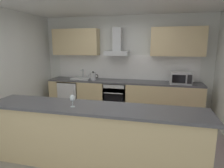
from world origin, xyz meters
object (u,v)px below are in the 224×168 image
Objects in this scene: kettle at (93,76)px; wine_glass at (72,99)px; refrigerator at (71,95)px; oven at (116,97)px; microwave at (181,78)px; sink at (82,78)px; range_hood at (117,47)px.

kettle is 2.44m from wine_glass.
kettle is at bearing -2.60° from refrigerator.
microwave is (1.61, -0.03, 0.59)m from oven.
sink reaches higher than wine_glass.
microwave is 2.81× the size of wine_glass.
refrigerator is at bearing -174.21° from range_hood.
wine_glass is (1.18, -2.42, 0.65)m from refrigerator.
oven is 0.83m from kettle.
refrigerator is at bearing 177.40° from kettle.
oven is at bearing 0.12° from refrigerator.
microwave is at bearing -0.49° from refrigerator.
microwave reaches higher than kettle.
refrigerator is 0.60m from sink.
microwave is at bearing 0.15° from kettle.
kettle is (0.35, -0.04, 0.08)m from sink.
wine_glass is (-1.73, -2.39, 0.02)m from microwave.
wine_glass is at bearing -92.86° from oven.
wine_glass reaches higher than oven.
microwave is at bearing -0.86° from sink.
oven is 1.33m from range_hood.
wine_glass is at bearing -92.72° from range_hood.
range_hood is at bearing 14.65° from kettle.
sink is 1.31m from range_hood.
microwave reaches higher than oven.
kettle is at bearing -165.35° from range_hood.
kettle reaches higher than wine_glass.
sink is 2.81× the size of wine_glass.
range_hood is (0.00, 0.13, 1.33)m from oven.
range_hood is at bearing 87.28° from wine_glass.
range_hood reaches higher than refrigerator.
kettle is at bearing -176.91° from oven.
microwave is 1.78m from range_hood.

